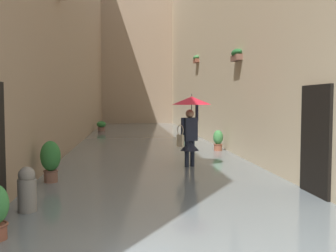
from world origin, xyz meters
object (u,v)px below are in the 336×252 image
potted_plant_mid_left (186,127)px  potted_plant_mid_right (51,161)px  potted_plant_near_left (218,141)px  person_wading (191,116)px  potted_plant_far_right (101,127)px  mooring_bollard (27,193)px

potted_plant_mid_left → potted_plant_mid_right: bearing=68.3°
potted_plant_near_left → potted_plant_mid_left: size_ratio=0.99×
person_wading → potted_plant_mid_left: (-1.43, -10.35, -0.99)m
potted_plant_mid_right → potted_plant_mid_left: 12.95m
person_wading → potted_plant_far_right: person_wading is taller
potted_plant_mid_left → mooring_bollard: bearing=71.8°
potted_plant_mid_right → mooring_bollard: bearing=91.8°
person_wading → mooring_bollard: bearing=50.3°
potted_plant_far_right → mooring_bollard: 16.73m
potted_plant_mid_right → potted_plant_mid_left: size_ratio=1.18×
person_wading → potted_plant_far_right: (3.26, -12.78, -1.08)m
potted_plant_mid_right → mooring_bollard: (-0.07, 2.26, -0.17)m
potted_plant_mid_right → potted_plant_mid_left: potted_plant_mid_right is taller
potted_plant_mid_right → potted_plant_far_right: potted_plant_mid_right is taller
potted_plant_near_left → potted_plant_mid_right: (4.87, 4.92, 0.13)m
potted_plant_mid_left → potted_plant_far_right: 5.28m
potted_plant_mid_left → potted_plant_far_right: bearing=-27.5°
potted_plant_near_left → potted_plant_mid_right: size_ratio=0.83×
potted_plant_far_right → mooring_bollard: bearing=89.9°
person_wading → potted_plant_mid_left: person_wading is taller
potted_plant_mid_left → mooring_bollard: 15.05m
potted_plant_near_left → mooring_bollard: 8.64m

